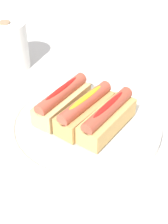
# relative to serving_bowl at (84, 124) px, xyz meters

# --- Properties ---
(ground_plane) EXTENTS (2.40, 2.40, 0.00)m
(ground_plane) POSITION_rel_serving_bowl_xyz_m (0.02, -0.00, -0.02)
(ground_plane) COLOR beige
(serving_bowl) EXTENTS (0.32, 0.32, 0.03)m
(serving_bowl) POSITION_rel_serving_bowl_xyz_m (0.00, 0.00, 0.00)
(serving_bowl) COLOR silver
(serving_bowl) RESTS_ON ground_plane
(hotdog_front) EXTENTS (0.16, 0.08, 0.06)m
(hotdog_front) POSITION_rel_serving_bowl_xyz_m (0.01, -0.05, 0.04)
(hotdog_front) COLOR tan
(hotdog_front) RESTS_ON serving_bowl
(hotdog_back) EXTENTS (0.16, 0.08, 0.06)m
(hotdog_back) POSITION_rel_serving_bowl_xyz_m (0.00, -0.00, 0.04)
(hotdog_back) COLOR tan
(hotdog_back) RESTS_ON serving_bowl
(hotdog_side) EXTENTS (0.16, 0.08, 0.06)m
(hotdog_side) POSITION_rel_serving_bowl_xyz_m (-0.01, 0.05, 0.04)
(hotdog_side) COLOR #DBB270
(hotdog_side) RESTS_ON serving_bowl
(water_glass) EXTENTS (0.07, 0.07, 0.09)m
(water_glass) POSITION_rel_serving_bowl_xyz_m (0.25, -0.00, 0.02)
(water_glass) COLOR white
(water_glass) RESTS_ON ground_plane
(paper_towel_roll) EXTENTS (0.11, 0.11, 0.13)m
(paper_towel_roll) POSITION_rel_serving_bowl_xyz_m (0.04, 0.35, 0.05)
(paper_towel_roll) COLOR white
(paper_towel_roll) RESTS_ON ground_plane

